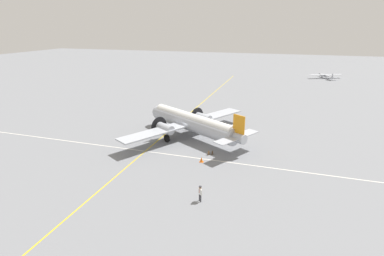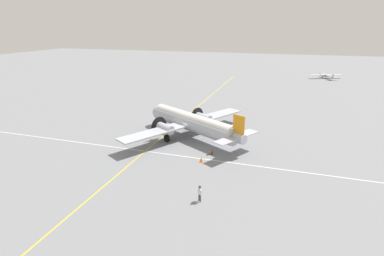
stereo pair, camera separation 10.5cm
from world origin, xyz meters
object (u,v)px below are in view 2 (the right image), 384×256
(crew_foreground, at_px, (200,192))
(light_aircraft_distant, at_px, (326,76))
(suitcase_upright_spare, at_px, (212,153))
(airliner_main, at_px, (190,122))
(suitcase_near_door, at_px, (209,153))
(traffic_cone, at_px, (201,160))

(crew_foreground, bearing_deg, light_aircraft_distant, -61.69)
(crew_foreground, bearing_deg, suitcase_upright_spare, -40.70)
(airliner_main, height_order, suitcase_near_door, airliner_main)
(suitcase_upright_spare, bearing_deg, light_aircraft_distant, 163.74)
(suitcase_near_door, bearing_deg, airliner_main, -141.87)
(airliner_main, xyz_separation_m, traffic_cone, (7.91, 4.00, -2.12))
(crew_foreground, distance_m, light_aircraft_distant, 82.39)
(crew_foreground, height_order, traffic_cone, crew_foreground)
(traffic_cone, bearing_deg, suitcase_upright_spare, 164.88)
(crew_foreground, relative_size, light_aircraft_distant, 0.16)
(airliner_main, xyz_separation_m, crew_foreground, (16.40, 6.29, -1.39))
(traffic_cone, bearing_deg, crew_foreground, 15.06)
(airliner_main, height_order, light_aircraft_distant, airliner_main)
(crew_foreground, height_order, suitcase_near_door, crew_foreground)
(light_aircraft_distant, bearing_deg, traffic_cone, 139.75)
(suitcase_upright_spare, height_order, traffic_cone, traffic_cone)
(airliner_main, relative_size, suitcase_upright_spare, 44.44)
(crew_foreground, xyz_separation_m, traffic_cone, (-8.49, -2.28, -0.73))
(suitcase_near_door, bearing_deg, light_aircraft_distant, 163.46)
(airliner_main, bearing_deg, crew_foreground, 140.89)
(airliner_main, bearing_deg, light_aircraft_distant, -81.37)
(airliner_main, relative_size, crew_foreground, 12.82)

